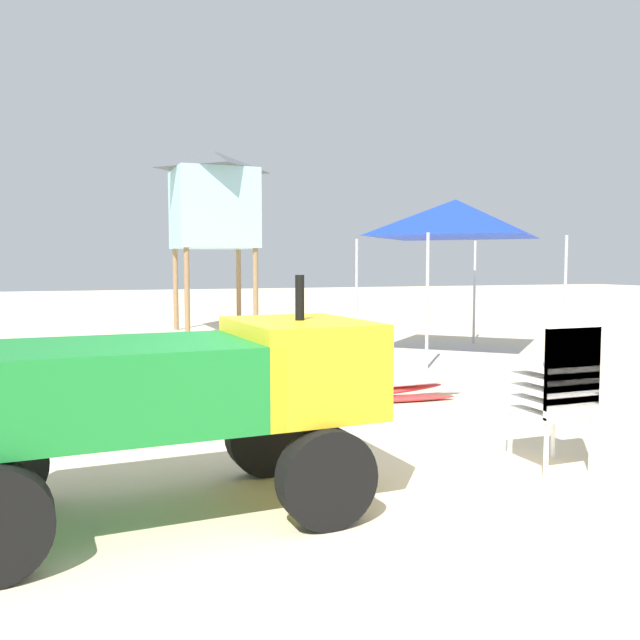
{
  "coord_description": "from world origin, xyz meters",
  "views": [
    {
      "loc": [
        -1.59,
        -3.67,
        1.56
      ],
      "look_at": [
        0.9,
        2.77,
        1.0
      ],
      "focal_mm": 37.62,
      "sensor_mm": 36.0,
      "label": 1
    }
  ],
  "objects_px": {
    "utility_cart": "(179,391)",
    "popup_canopy": "(455,219)",
    "lifeguard_tower": "(213,200)",
    "stacked_plastic_chairs": "(560,381)",
    "surfboard_pile": "(364,392)"
  },
  "relations": [
    {
      "from": "stacked_plastic_chairs",
      "to": "popup_canopy",
      "type": "distance_m",
      "value": 6.94
    },
    {
      "from": "stacked_plastic_chairs",
      "to": "popup_canopy",
      "type": "height_order",
      "value": "popup_canopy"
    },
    {
      "from": "popup_canopy",
      "to": "surfboard_pile",
      "type": "bearing_deg",
      "value": -135.01
    },
    {
      "from": "utility_cart",
      "to": "stacked_plastic_chairs",
      "type": "distance_m",
      "value": 2.82
    },
    {
      "from": "surfboard_pile",
      "to": "popup_canopy",
      "type": "height_order",
      "value": "popup_canopy"
    },
    {
      "from": "stacked_plastic_chairs",
      "to": "surfboard_pile",
      "type": "distance_m",
      "value": 2.92
    },
    {
      "from": "surfboard_pile",
      "to": "lifeguard_tower",
      "type": "bearing_deg",
      "value": 88.82
    },
    {
      "from": "utility_cart",
      "to": "popup_canopy",
      "type": "height_order",
      "value": "popup_canopy"
    },
    {
      "from": "popup_canopy",
      "to": "stacked_plastic_chairs",
      "type": "bearing_deg",
      "value": -115.73
    },
    {
      "from": "stacked_plastic_chairs",
      "to": "lifeguard_tower",
      "type": "bearing_deg",
      "value": 90.59
    },
    {
      "from": "stacked_plastic_chairs",
      "to": "lifeguard_tower",
      "type": "height_order",
      "value": "lifeguard_tower"
    },
    {
      "from": "lifeguard_tower",
      "to": "utility_cart",
      "type": "bearing_deg",
      "value": -103.29
    },
    {
      "from": "surfboard_pile",
      "to": "popup_canopy",
      "type": "distance_m",
      "value": 5.08
    },
    {
      "from": "lifeguard_tower",
      "to": "surfboard_pile",
      "type": "bearing_deg",
      "value": -91.18
    },
    {
      "from": "utility_cart",
      "to": "lifeguard_tower",
      "type": "xyz_separation_m",
      "value": [
        2.7,
        11.42,
        2.3
      ]
    }
  ]
}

